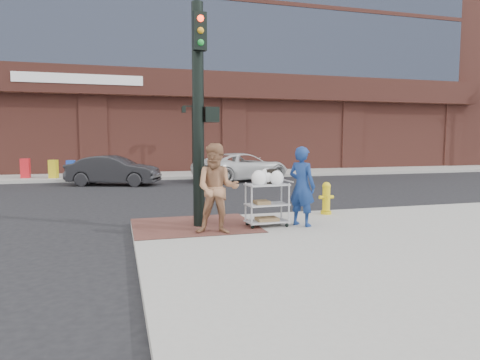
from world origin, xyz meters
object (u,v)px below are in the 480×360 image
object	(u,v)px
pedestrian_tan	(217,189)
utility_cart	(267,200)
fire_hydrant	(326,198)
woman_blue	(302,186)
minivan_white	(242,167)
lamp_post	(193,131)
traffic_signal_pole	(199,109)
sedan_dark	(114,170)

from	to	relation	value
pedestrian_tan	utility_cart	xyz separation A→B (m)	(1.27, 0.44, -0.36)
fire_hydrant	utility_cart	bearing A→B (deg)	-152.21
woman_blue	utility_cart	size ratio (longest dim) A/B	1.39
minivan_white	fire_hydrant	world-z (taller)	minivan_white
minivan_white	lamp_post	bearing A→B (deg)	7.27
lamp_post	traffic_signal_pole	bearing A→B (deg)	-99.24
pedestrian_tan	utility_cart	distance (m)	1.39
woman_blue	pedestrian_tan	xyz separation A→B (m)	(-2.06, -0.29, 0.04)
woman_blue	sedan_dark	distance (m)	12.53
pedestrian_tan	minivan_white	xyz separation A→B (m)	(4.21, 12.59, -0.39)
traffic_signal_pole	sedan_dark	world-z (taller)	traffic_signal_pole
sedan_dark	fire_hydrant	distance (m)	11.90
pedestrian_tan	utility_cart	world-z (taller)	pedestrian_tan
traffic_signal_pole	sedan_dark	xyz separation A→B (m)	(-2.00, 11.21, -2.14)
lamp_post	pedestrian_tan	distance (m)	16.31
lamp_post	utility_cart	distance (m)	15.79
lamp_post	pedestrian_tan	size ratio (longest dim) A/B	2.09
woman_blue	minivan_white	size ratio (longest dim) A/B	0.35
traffic_signal_pole	woman_blue	world-z (taller)	traffic_signal_pole
traffic_signal_pole	pedestrian_tan	size ratio (longest dim) A/B	2.62
sedan_dark	traffic_signal_pole	bearing A→B (deg)	-150.24
sedan_dark	utility_cart	bearing A→B (deg)	-143.71
traffic_signal_pole	sedan_dark	size ratio (longest dim) A/B	1.19
woman_blue	pedestrian_tan	world-z (taller)	pedestrian_tan
minivan_white	utility_cart	distance (m)	12.50
woman_blue	fire_hydrant	xyz separation A→B (m)	(1.27, 1.24, -0.48)
lamp_post	traffic_signal_pole	distance (m)	15.43
utility_cart	lamp_post	bearing A→B (deg)	86.33
fire_hydrant	sedan_dark	bearing A→B (deg)	117.72
sedan_dark	fire_hydrant	xyz separation A→B (m)	(5.54, -10.53, -0.10)
traffic_signal_pole	sedan_dark	distance (m)	11.58
woman_blue	sedan_dark	bearing A→B (deg)	-13.64
utility_cart	fire_hydrant	world-z (taller)	utility_cart
minivan_white	utility_cart	size ratio (longest dim) A/B	3.93
woman_blue	sedan_dark	xyz separation A→B (m)	(-4.26, 11.77, -0.37)
sedan_dark	fire_hydrant	bearing A→B (deg)	-132.62
traffic_signal_pole	utility_cart	bearing A→B (deg)	-15.71
traffic_signal_pole	woman_blue	xyz separation A→B (m)	(2.27, -0.57, -1.76)
lamp_post	utility_cart	size ratio (longest dim) A/B	3.03
utility_cart	woman_blue	bearing A→B (deg)	-10.78
woman_blue	traffic_signal_pole	bearing A→B (deg)	42.44
minivan_white	utility_cart	world-z (taller)	utility_cart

